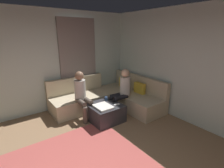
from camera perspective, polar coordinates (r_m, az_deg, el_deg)
name	(u,v)px	position (r m, az deg, el deg)	size (l,w,h in m)	color
wall_back	(206,69)	(4.15, 29.22, 4.41)	(6.00, 0.12, 2.70)	silver
wall_left	(29,64)	(4.74, -26.32, 6.14)	(0.12, 6.00, 2.70)	silver
curtain_panel	(79,63)	(5.04, -11.29, 6.96)	(0.06, 1.10, 2.50)	gray
sectional_couch	(110,97)	(4.95, -0.76, -4.59)	(2.10, 2.55, 0.87)	#C6B593
ottoman	(105,113)	(4.22, -2.35, -9.65)	(0.76, 0.76, 0.42)	#333338
folded_blanket	(103,107)	(3.98, -3.02, -7.66)	(0.44, 0.36, 0.04)	white
coffee_mug	(106,99)	(4.37, -2.03, -4.96)	(0.08, 0.08, 0.10)	#334C72
game_remote	(117,105)	(4.11, 1.60, -6.98)	(0.05, 0.15, 0.02)	white
person_on_couch_back	(122,89)	(4.48, 3.47, -1.82)	(0.30, 0.60, 1.20)	black
person_on_couch_side	(82,93)	(4.24, -10.16, -3.16)	(0.60, 0.30, 1.20)	brown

